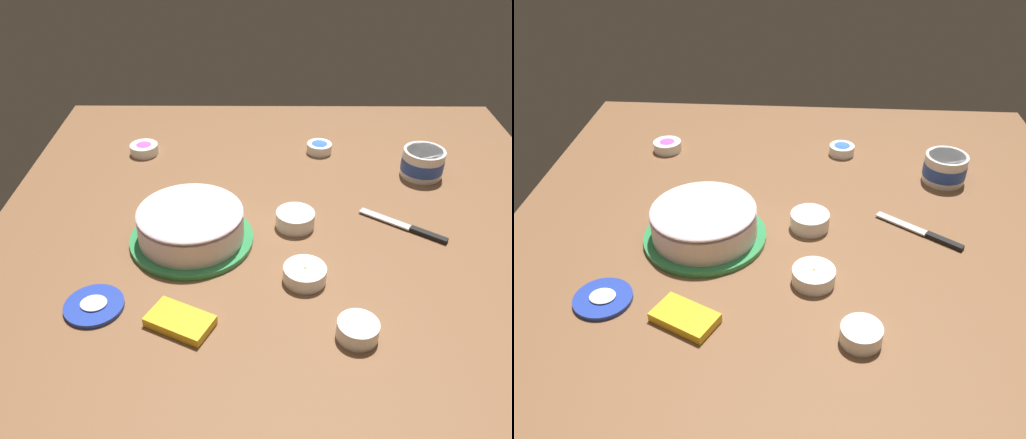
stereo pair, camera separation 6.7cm
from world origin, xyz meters
TOP-DOWN VIEW (x-y plane):
  - ground_plane at (0.00, 0.00)m, footprint 1.54×1.54m
  - frosted_cake at (-0.24, -0.07)m, footprint 0.30×0.30m
  - frosting_tub at (0.40, 0.26)m, footprint 0.12×0.12m
  - frosting_tub_lid at (-0.43, -0.30)m, footprint 0.13×0.13m
  - spreading_knife at (0.31, -0.02)m, footprint 0.20×0.15m
  - sprinkle_bowl_pink at (0.01, 0.00)m, footprint 0.10×0.10m
  - sprinkle_bowl_orange at (0.02, -0.21)m, footprint 0.10×0.10m
  - sprinkle_bowl_rainbow at (-0.44, 0.39)m, footprint 0.09×0.09m
  - sprinkle_bowl_blue at (0.11, 0.40)m, footprint 0.08×0.08m
  - sprinkle_bowl_green at (0.12, -0.38)m, footprint 0.08×0.08m
  - candy_box_lower at (-0.24, -0.35)m, footprint 0.15×0.13m

SIDE VIEW (x-z plane):
  - ground_plane at x=0.00m, z-range 0.00..0.00m
  - spreading_knife at x=0.31m, z-range 0.00..0.01m
  - frosting_tub_lid at x=-0.43m, z-range 0.00..0.01m
  - candy_box_lower at x=-0.24m, z-range 0.00..0.02m
  - sprinkle_bowl_rainbow at x=-0.44m, z-range 0.00..0.03m
  - sprinkle_bowl_blue at x=0.11m, z-range 0.00..0.04m
  - sprinkle_bowl_orange at x=0.02m, z-range 0.00..0.04m
  - sprinkle_bowl_green at x=0.12m, z-range 0.00..0.04m
  - sprinkle_bowl_pink at x=0.01m, z-range 0.00..0.04m
  - frosting_tub at x=0.40m, z-range 0.00..0.08m
  - frosted_cake at x=-0.24m, z-range 0.00..0.10m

